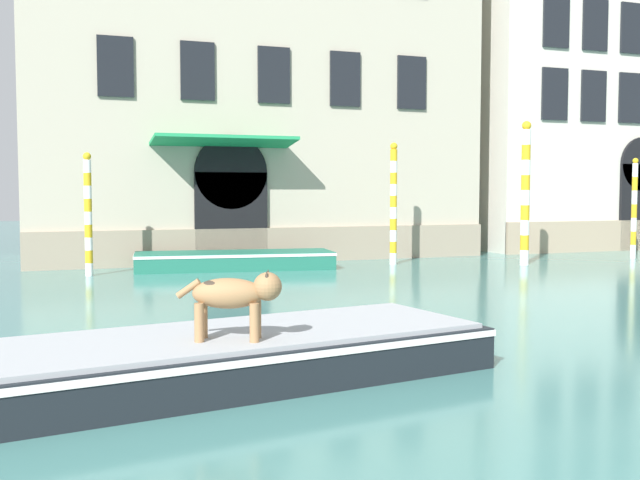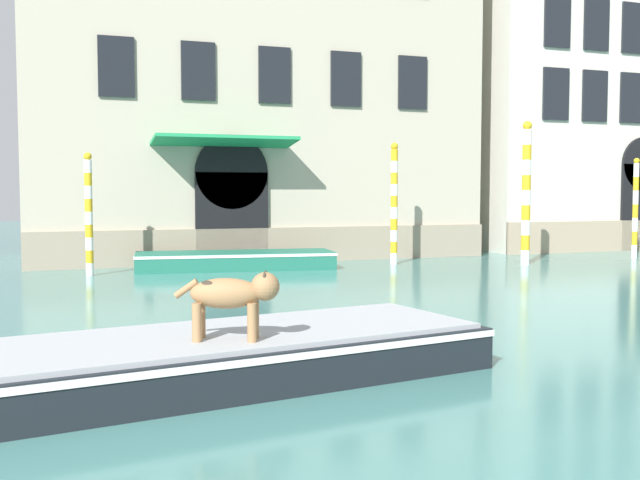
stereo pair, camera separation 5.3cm
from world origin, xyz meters
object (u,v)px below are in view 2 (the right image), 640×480
(boat_foreground, at_px, (148,364))
(mooring_pole_4, at_px, (635,208))
(dog_on_deck, at_px, (233,294))
(mooring_pole_0, at_px, (394,203))
(mooring_pole_2, at_px, (526,193))
(boat_moored_near_palazzo, at_px, (235,260))
(mooring_pole_3, at_px, (89,214))

(boat_foreground, bearing_deg, mooring_pole_4, 23.89)
(dog_on_deck, bearing_deg, mooring_pole_4, 56.27)
(mooring_pole_0, bearing_deg, boat_foreground, -125.93)
(mooring_pole_4, bearing_deg, boat_foreground, -146.73)
(boat_foreground, distance_m, mooring_pole_2, 17.08)
(boat_foreground, bearing_deg, mooring_pole_2, 31.12)
(mooring_pole_2, xyz_separation_m, mooring_pole_4, (4.86, 0.64, -0.53))
(boat_moored_near_palazzo, bearing_deg, mooring_pole_3, -167.49)
(boat_moored_near_palazzo, distance_m, mooring_pole_0, 5.31)
(dog_on_deck, height_order, mooring_pole_3, mooring_pole_3)
(boat_moored_near_palazzo, height_order, mooring_pole_4, mooring_pole_4)
(mooring_pole_0, bearing_deg, mooring_pole_2, -22.36)
(mooring_pole_3, relative_size, mooring_pole_4, 0.98)
(mooring_pole_0, bearing_deg, mooring_pole_4, -6.08)
(boat_foreground, distance_m, dog_on_deck, 1.28)
(dog_on_deck, distance_m, mooring_pole_3, 12.86)
(boat_foreground, relative_size, mooring_pole_0, 2.30)
(mooring_pole_0, relative_size, mooring_pole_4, 1.11)
(boat_moored_near_palazzo, relative_size, mooring_pole_4, 1.74)
(dog_on_deck, bearing_deg, mooring_pole_0, 78.47)
(mooring_pole_2, xyz_separation_m, mooring_pole_3, (-12.97, 1.48, -0.56))
(dog_on_deck, xyz_separation_m, mooring_pole_3, (-1.01, 12.81, 0.57))
(mooring_pole_3, bearing_deg, mooring_pole_2, -6.51)
(boat_moored_near_palazzo, height_order, mooring_pole_3, mooring_pole_3)
(mooring_pole_0, relative_size, mooring_pole_2, 0.85)
(dog_on_deck, relative_size, mooring_pole_2, 0.26)
(mooring_pole_0, bearing_deg, mooring_pole_3, -179.52)
(boat_moored_near_palazzo, xyz_separation_m, mooring_pole_4, (13.68, -1.21, 1.46))
(mooring_pole_0, bearing_deg, dog_on_deck, -122.36)
(boat_foreground, height_order, mooring_pole_4, mooring_pole_4)
(dog_on_deck, height_order, mooring_pole_2, mooring_pole_2)
(mooring_pole_2, height_order, mooring_pole_3, mooring_pole_2)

